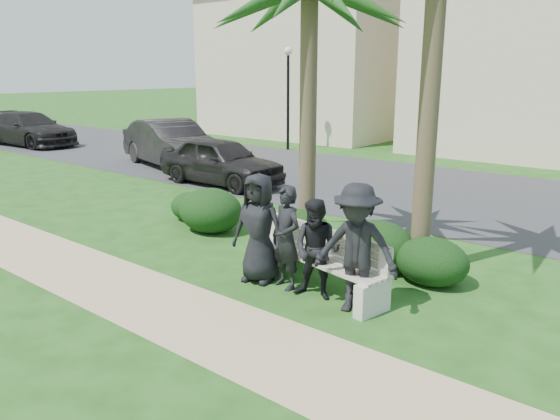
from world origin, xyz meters
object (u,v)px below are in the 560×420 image
Objects in this scene: car_a at (221,161)px; car_c at (29,129)px; street_lamp at (288,80)px; man_c at (317,250)px; man_a at (259,228)px; man_d at (356,249)px; park_bench at (314,262)px; car_b at (171,143)px; man_b at (286,238)px.

car_c is at bearing 87.12° from car_a.
street_lamp is 16.06m from man_c.
man_a is 1.83m from man_d.
park_bench is 0.55× the size of car_b.
man_d reaches higher than park_bench.
street_lamp reaches higher than man_d.
car_a is (-7.87, 5.09, -0.22)m from man_d.
street_lamp reaches higher than man_a.
car_b is (-10.56, 5.88, 0.41)m from park_bench.
car_c is at bearing 107.42° from car_b.
man_d is at bearing -47.93° from street_lamp.
man_b is 8.27m from car_a.
man_a is 1.09× the size of man_b.
man_a is 0.95× the size of man_d.
man_a is (9.17, -12.16, -2.06)m from street_lamp.
car_a is 13.15m from car_c.
man_b is 0.61m from man_c.
car_a is at bearing 128.27° from man_a.
car_c reaches higher than park_bench.
man_d is 0.37× the size of car_b.
street_lamp reaches higher than car_c.
man_c is at bearing -110.97° from car_c.
car_c is (-13.13, 0.69, 0.04)m from car_a.
street_lamp is 2.42× the size of man_a.
car_c is (-9.48, -0.43, -0.07)m from car_b.
man_c is 0.72m from man_d.
man_a is 0.53m from man_b.
car_b reaches higher than park_bench.
man_b is 20.51m from car_c.
street_lamp is at bearing 9.75° from car_b.
man_d is (10.99, -12.17, -2.02)m from street_lamp.
car_c is (-19.70, 5.72, -0.06)m from man_b.
park_bench is at bearing -124.39° from car_a.
car_b is (-0.53, -5.96, -2.12)m from street_lamp.
man_d is (0.70, -0.04, 0.17)m from man_c.
man_c is (0.26, -0.30, 0.34)m from park_bench.
man_d is 13.09m from car_b.
car_a is (-6.92, 4.76, 0.29)m from park_bench.
man_d reaches higher than man_b.
car_a is at bearing -92.25° from car_b.
park_bench is 0.60m from man_b.
park_bench is 1.04m from man_a.
street_lamp is 6.35m from car_b.
street_lamp reaches higher than man_c.
man_a is 20.03m from car_c.
street_lamp is at bearing 23.88° from car_a.
street_lamp is at bearing -62.61° from car_c.
man_d is 9.38m from car_a.
man_a is at bearing 165.55° from man_d.
car_c is (-21.00, 5.78, -0.18)m from man_d.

